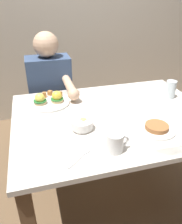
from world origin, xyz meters
name	(u,v)px	position (x,y,z in m)	size (l,w,h in m)	color
ground_plane	(109,198)	(0.00, 0.00, 0.00)	(6.00, 6.00, 0.00)	brown
back_wall	(66,0)	(0.00, 1.50, 1.30)	(4.80, 0.10, 2.60)	beige
dining_table	(113,129)	(0.00, 0.00, 0.63)	(1.20, 0.90, 0.74)	silver
eggs_benedict_plate	(49,100)	(-0.36, 0.25, 0.76)	(0.27, 0.27, 0.09)	white
fruit_bowl	(82,124)	(-0.22, -0.10, 0.77)	(0.12, 0.12, 0.06)	white
coffee_mug	(115,142)	(-0.12, -0.32, 0.79)	(0.11, 0.08, 0.09)	white
fork	(81,157)	(-0.29, -0.33, 0.74)	(0.13, 0.11, 0.00)	silver
water_glass_near	(170,90)	(0.46, 0.13, 0.79)	(0.07, 0.07, 0.12)	silver
side_plate	(156,128)	(0.16, -0.22, 0.75)	(0.20, 0.20, 0.04)	white
diner_person	(51,94)	(-0.32, 0.60, 0.65)	(0.34, 0.54, 1.14)	#33333D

